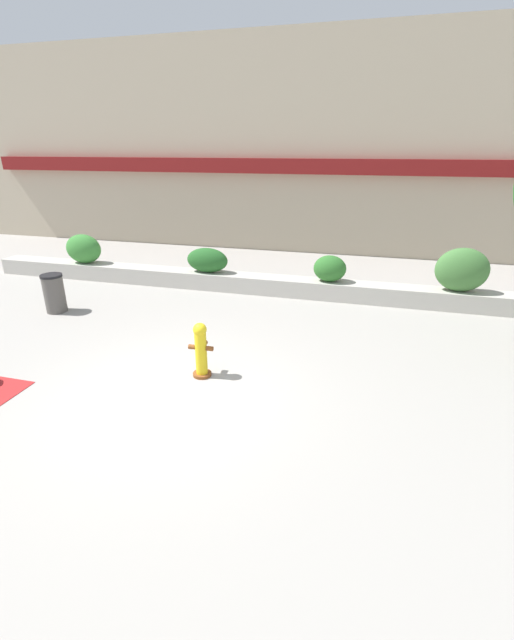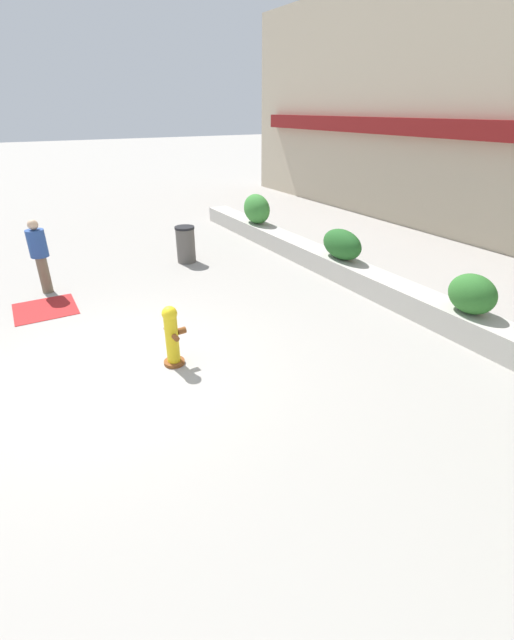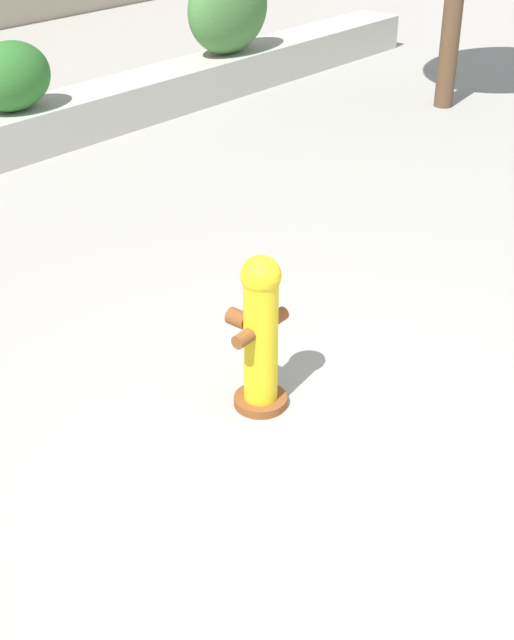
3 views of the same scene
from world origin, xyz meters
name	(u,v)px [view 2 (image 2 of 3)]	position (x,y,z in m)	size (l,w,h in m)	color
ground_plane	(122,370)	(0.00, 0.00, 0.00)	(120.00, 120.00, 0.00)	#9E9991
planter_wall_low	(386,289)	(0.00, 6.00, 0.25)	(18.00, 0.70, 0.50)	#B7B2A8
hedge_bush_0	(257,209)	(-5.93, 6.00, 0.97)	(1.21, 0.70, 0.94)	#387F33
hedge_bush_1	(342,244)	(-1.63, 6.00, 0.87)	(1.28, 0.61, 0.74)	#235B23
hedge_bush_2	(472,294)	(2.05, 6.00, 0.87)	(0.92, 0.65, 0.74)	#2D6B28
fire_hydrant	(172,335)	(0.24, 0.83, 0.55)	(0.48, 0.44, 1.08)	brown
pedestrian	(39,252)	(-4.30, -0.68, 0.99)	(0.50, 0.50, 1.73)	brown
tactile_warning_pad	(45,309)	(-3.28, -0.85, 0.01)	(1.25, 1.25, 0.01)	#B22323
trash_bin	(186,244)	(-4.75, 3.03, 0.51)	(0.55, 0.55, 1.01)	#56514C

